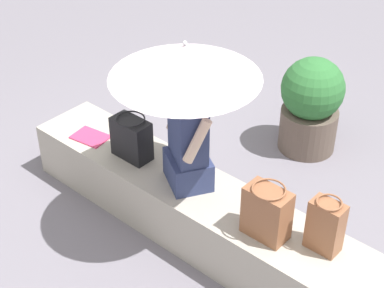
{
  "coord_description": "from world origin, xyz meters",
  "views": [
    {
      "loc": [
        -2.22,
        2.57,
        3.17
      ],
      "look_at": [
        0.04,
        -0.01,
        0.79
      ],
      "focal_mm": 57.46,
      "sensor_mm": 36.0,
      "label": 1
    }
  ],
  "objects_px": {
    "person_seated": "(188,137)",
    "tote_bag_canvas": "(131,138)",
    "handbag_black": "(267,212)",
    "shoulder_bag_spare": "(325,226)",
    "magazine": "(90,137)",
    "parasol": "(185,62)",
    "planter_near": "(310,104)"
  },
  "relations": [
    {
      "from": "person_seated",
      "to": "tote_bag_canvas",
      "type": "height_order",
      "value": "person_seated"
    },
    {
      "from": "parasol",
      "to": "tote_bag_canvas",
      "type": "height_order",
      "value": "parasol"
    },
    {
      "from": "person_seated",
      "to": "magazine",
      "type": "relative_size",
      "value": 3.21
    },
    {
      "from": "parasol",
      "to": "shoulder_bag_spare",
      "type": "bearing_deg",
      "value": -173.17
    },
    {
      "from": "handbag_black",
      "to": "planter_near",
      "type": "distance_m",
      "value": 1.72
    },
    {
      "from": "handbag_black",
      "to": "person_seated",
      "type": "bearing_deg",
      "value": -6.52
    },
    {
      "from": "shoulder_bag_spare",
      "to": "planter_near",
      "type": "height_order",
      "value": "planter_near"
    },
    {
      "from": "handbag_black",
      "to": "shoulder_bag_spare",
      "type": "distance_m",
      "value": 0.37
    },
    {
      "from": "magazine",
      "to": "parasol",
      "type": "bearing_deg",
      "value": 172.21
    },
    {
      "from": "person_seated",
      "to": "planter_near",
      "type": "distance_m",
      "value": 1.55
    },
    {
      "from": "shoulder_bag_spare",
      "to": "magazine",
      "type": "xyz_separation_m",
      "value": [
        2.03,
        0.14,
        -0.18
      ]
    },
    {
      "from": "person_seated",
      "to": "parasol",
      "type": "height_order",
      "value": "parasol"
    },
    {
      "from": "person_seated",
      "to": "parasol",
      "type": "xyz_separation_m",
      "value": [
        -0.04,
        0.07,
        0.61
      ]
    },
    {
      "from": "planter_near",
      "to": "handbag_black",
      "type": "bearing_deg",
      "value": 112.47
    },
    {
      "from": "planter_near",
      "to": "tote_bag_canvas",
      "type": "bearing_deg",
      "value": 68.65
    },
    {
      "from": "magazine",
      "to": "planter_near",
      "type": "bearing_deg",
      "value": -132.04
    },
    {
      "from": "person_seated",
      "to": "planter_near",
      "type": "bearing_deg",
      "value": -93.05
    },
    {
      "from": "parasol",
      "to": "shoulder_bag_spare",
      "type": "relative_size",
      "value": 3.02
    },
    {
      "from": "parasol",
      "to": "handbag_black",
      "type": "height_order",
      "value": "parasol"
    },
    {
      "from": "parasol",
      "to": "planter_near",
      "type": "distance_m",
      "value": 1.86
    },
    {
      "from": "handbag_black",
      "to": "tote_bag_canvas",
      "type": "xyz_separation_m",
      "value": [
        1.26,
        -0.04,
        -0.02
      ]
    },
    {
      "from": "handbag_black",
      "to": "shoulder_bag_spare",
      "type": "xyz_separation_m",
      "value": [
        -0.34,
        -0.14,
        0.0
      ]
    },
    {
      "from": "handbag_black",
      "to": "magazine",
      "type": "bearing_deg",
      "value": 0.26
    },
    {
      "from": "handbag_black",
      "to": "tote_bag_canvas",
      "type": "bearing_deg",
      "value": -1.74
    },
    {
      "from": "person_seated",
      "to": "shoulder_bag_spare",
      "type": "relative_size",
      "value": 2.39
    },
    {
      "from": "planter_near",
      "to": "shoulder_bag_spare",
      "type": "bearing_deg",
      "value": 124.56
    },
    {
      "from": "person_seated",
      "to": "magazine",
      "type": "distance_m",
      "value": 1.03
    },
    {
      "from": "person_seated",
      "to": "magazine",
      "type": "height_order",
      "value": "person_seated"
    },
    {
      "from": "handbag_black",
      "to": "magazine",
      "type": "height_order",
      "value": "handbag_black"
    },
    {
      "from": "tote_bag_canvas",
      "to": "planter_near",
      "type": "bearing_deg",
      "value": -111.35
    },
    {
      "from": "shoulder_bag_spare",
      "to": "person_seated",
      "type": "bearing_deg",
      "value": 2.79
    },
    {
      "from": "handbag_black",
      "to": "parasol",
      "type": "bearing_deg",
      "value": -1.05
    }
  ]
}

